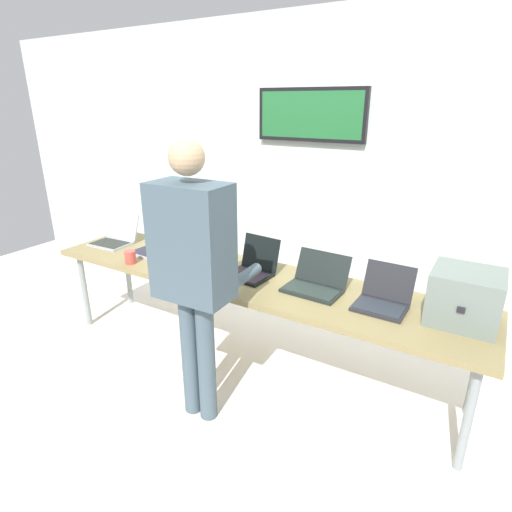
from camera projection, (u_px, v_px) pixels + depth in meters
ground at (247, 363)px, 3.23m from camera, size 8.00×8.00×0.04m
back_wall at (313, 172)px, 3.67m from camera, size 8.00×0.11×2.61m
workbench at (246, 281)px, 2.98m from camera, size 3.27×0.70×0.72m
equipment_box at (465, 297)px, 2.30m from camera, size 0.37×0.36×0.31m
laptop_station_0 at (115, 237)px, 3.63m from camera, size 0.34×0.35×0.25m
laptop_station_1 at (158, 245)px, 3.42m from camera, size 0.38×0.38×0.24m
laptop_station_2 at (201, 255)px, 3.19m from camera, size 0.36×0.37×0.27m
laptop_station_3 at (253, 267)px, 2.97m from camera, size 0.33×0.34×0.26m
laptop_station_4 at (316, 282)px, 2.74m from camera, size 0.39×0.34×0.23m
laptop_station_5 at (383, 298)px, 2.51m from camera, size 0.31×0.33×0.24m
person at (194, 262)px, 2.33m from camera, size 0.45×0.59×1.73m
coffee_mug at (130, 257)px, 3.18m from camera, size 0.08×0.08×0.10m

